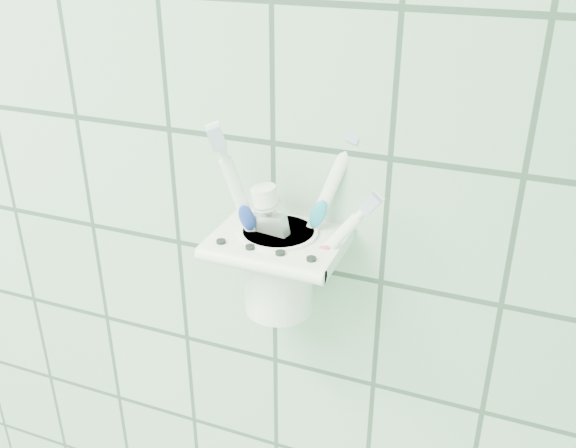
% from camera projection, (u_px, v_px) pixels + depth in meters
% --- Properties ---
extents(holder_bracket, '(0.13, 0.11, 0.04)m').
position_uv_depth(holder_bracket, '(279.00, 243.00, 0.67)').
color(holder_bracket, white).
rests_on(holder_bracket, wall_back).
extents(cup, '(0.08, 0.08, 0.10)m').
position_uv_depth(cup, '(279.00, 267.00, 0.69)').
color(cup, white).
rests_on(cup, holder_bracket).
extents(toothbrush_pink, '(0.06, 0.05, 0.21)m').
position_uv_depth(toothbrush_pink, '(276.00, 210.00, 0.66)').
color(toothbrush_pink, white).
rests_on(toothbrush_pink, cup).
extents(toothbrush_blue, '(0.07, 0.07, 0.21)m').
position_uv_depth(toothbrush_blue, '(278.00, 214.00, 0.65)').
color(toothbrush_blue, white).
rests_on(toothbrush_blue, cup).
extents(toothbrush_orange, '(0.10, 0.02, 0.17)m').
position_uv_depth(toothbrush_orange, '(271.00, 229.00, 0.66)').
color(toothbrush_orange, white).
rests_on(toothbrush_orange, cup).
extents(toothpaste_tube, '(0.05, 0.04, 0.15)m').
position_uv_depth(toothpaste_tube, '(286.00, 237.00, 0.67)').
color(toothpaste_tube, silver).
rests_on(toothpaste_tube, cup).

